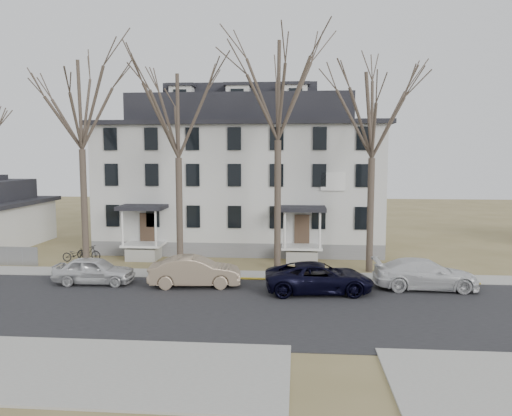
# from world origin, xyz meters

# --- Properties ---
(ground) EXTENTS (120.00, 120.00, 0.00)m
(ground) POSITION_xyz_m (0.00, 0.00, 0.00)
(ground) COLOR olive
(ground) RESTS_ON ground
(main_road) EXTENTS (120.00, 10.00, 0.04)m
(main_road) POSITION_xyz_m (0.00, 2.00, 0.00)
(main_road) COLOR #27272A
(main_road) RESTS_ON ground
(far_sidewalk) EXTENTS (120.00, 2.00, 0.08)m
(far_sidewalk) POSITION_xyz_m (0.00, 8.00, 0.00)
(far_sidewalk) COLOR #A09F97
(far_sidewalk) RESTS_ON ground
(yellow_curb) EXTENTS (14.00, 0.25, 0.06)m
(yellow_curb) POSITION_xyz_m (5.00, 7.10, 0.00)
(yellow_curb) COLOR gold
(yellow_curb) RESTS_ON ground
(boarding_house) EXTENTS (20.80, 12.36, 12.05)m
(boarding_house) POSITION_xyz_m (-2.00, 17.95, 5.38)
(boarding_house) COLOR slate
(boarding_house) RESTS_ON ground
(tree_far_left) EXTENTS (8.40, 8.40, 13.72)m
(tree_far_left) POSITION_xyz_m (-11.00, 9.80, 10.34)
(tree_far_left) COLOR #473B31
(tree_far_left) RESTS_ON ground
(tree_mid_left) EXTENTS (7.80, 7.80, 12.74)m
(tree_mid_left) POSITION_xyz_m (-5.00, 9.80, 9.60)
(tree_mid_left) COLOR #473B31
(tree_mid_left) RESTS_ON ground
(tree_center) EXTENTS (9.00, 9.00, 14.70)m
(tree_center) POSITION_xyz_m (1.00, 9.80, 11.08)
(tree_center) COLOR #473B31
(tree_center) RESTS_ON ground
(tree_mid_right) EXTENTS (7.80, 7.80, 12.74)m
(tree_mid_right) POSITION_xyz_m (6.50, 9.80, 9.60)
(tree_mid_right) COLOR #473B31
(tree_mid_right) RESTS_ON ground
(car_silver) EXTENTS (4.32, 1.83, 1.46)m
(car_silver) POSITION_xyz_m (-8.66, 5.48, 0.73)
(car_silver) COLOR silver
(car_silver) RESTS_ON ground
(car_tan) EXTENTS (4.94, 2.19, 1.58)m
(car_tan) POSITION_xyz_m (-3.16, 5.43, 0.79)
(car_tan) COLOR gray
(car_tan) RESTS_ON ground
(car_navy) EXTENTS (5.64, 3.03, 1.51)m
(car_navy) POSITION_xyz_m (3.30, 4.77, 0.75)
(car_navy) COLOR black
(car_navy) RESTS_ON ground
(car_white) EXTENTS (5.31, 2.16, 1.54)m
(car_white) POSITION_xyz_m (8.80, 5.93, 0.77)
(car_white) COLOR silver
(car_white) RESTS_ON ground
(bicycle_left) EXTENTS (1.80, 0.69, 0.93)m
(bicycle_left) POSITION_xyz_m (-12.10, 10.68, 0.47)
(bicycle_left) COLOR black
(bicycle_left) RESTS_ON ground
(bicycle_right) EXTENTS (1.83, 0.84, 1.06)m
(bicycle_right) POSITION_xyz_m (-11.44, 11.20, 0.53)
(bicycle_right) COLOR black
(bicycle_right) RESTS_ON ground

